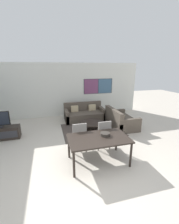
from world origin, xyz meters
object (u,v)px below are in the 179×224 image
at_px(sofa_side, 120,121).
at_px(sofa_main, 84,114).
at_px(dining_table, 98,140).
at_px(dining_chair_left, 79,136).
at_px(fruit_bowl, 105,134).
at_px(dining_chair_centre, 103,133).
at_px(coffee_table, 92,124).

bearing_deg(sofa_side, sofa_main, 43.20).
relative_size(dining_table, dining_chair_left, 1.70).
relative_size(sofa_main, fruit_bowl, 7.36).
bearing_deg(dining_chair_centre, coffee_table, 87.46).
bearing_deg(dining_chair_centre, dining_chair_left, 177.91).
distance_m(dining_table, dining_chair_left, 0.82).
distance_m(sofa_side, dining_chair_left, 2.63).
height_order(sofa_main, sofa_side, same).
bearing_deg(dining_chair_left, dining_chair_centre, -2.09).
relative_size(dining_chair_left, dining_chair_centre, 1.00).
relative_size(sofa_side, coffee_table, 1.60).
height_order(sofa_side, dining_chair_centre, dining_chair_centre).
relative_size(coffee_table, fruit_bowl, 3.62).
xyz_separation_m(dining_table, dining_chair_centre, (0.40, 0.68, -0.16)).
relative_size(dining_chair_left, fruit_bowl, 3.63).
bearing_deg(coffee_table, fruit_bowl, -96.54).
bearing_deg(coffee_table, dining_chair_centre, -92.54).
height_order(sofa_main, coffee_table, sofa_main).
distance_m(coffee_table, dining_table, 2.29).
distance_m(sofa_side, dining_table, 2.84).
bearing_deg(dining_chair_left, fruit_bowl, -45.75).
xyz_separation_m(sofa_main, fruit_bowl, (-0.24, -3.50, 0.52)).
height_order(sofa_main, dining_table, sofa_main).
xyz_separation_m(coffee_table, dining_table, (-0.46, -2.21, 0.41)).
bearing_deg(sofa_side, dining_chair_left, 124.44).
height_order(coffee_table, dining_chair_centre, dining_chair_centre).
bearing_deg(dining_table, dining_chair_left, 119.21).
bearing_deg(coffee_table, sofa_main, 90.00).
height_order(coffee_table, fruit_bowl, fruit_bowl).
bearing_deg(fruit_bowl, dining_chair_centre, 73.63).
relative_size(sofa_main, sofa_side, 1.27).
bearing_deg(sofa_main, fruit_bowl, -94.00).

